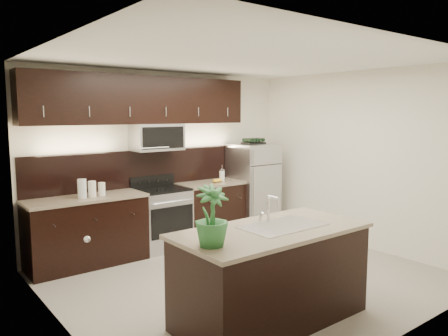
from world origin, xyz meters
name	(u,v)px	position (x,y,z in m)	size (l,w,h in m)	color
ground	(247,277)	(0.00, 0.00, 0.00)	(4.50, 4.50, 0.00)	gray
room_walls	(243,144)	(-0.11, -0.04, 1.70)	(4.52, 4.02, 2.71)	silver
counter_run	(150,220)	(-0.46, 1.69, 0.47)	(3.51, 0.65, 0.94)	black
upper_fixtures	(144,108)	(-0.43, 1.84, 2.14)	(3.49, 0.40, 1.66)	black
island	(271,274)	(-0.57, -1.02, 0.47)	(1.96, 0.96, 0.94)	black
sink_faucet	(282,224)	(-0.42, -1.01, 0.96)	(0.84, 0.50, 0.28)	silver
refrigerator	(253,188)	(1.55, 1.63, 0.77)	(0.74, 0.67, 1.53)	#B2B2B7
wine_rack	(254,141)	(1.55, 1.63, 1.57)	(0.38, 0.23, 0.09)	black
plant	(211,216)	(-1.37, -1.12, 1.20)	(0.29, 0.29, 0.52)	#28652E
canisters	(90,189)	(-1.37, 1.64, 1.05)	(0.38, 0.12, 0.25)	silver
french_press	(222,175)	(0.87, 1.64, 1.04)	(0.09, 0.09, 0.27)	silver
bananas	(214,181)	(0.69, 1.61, 0.97)	(0.18, 0.14, 0.06)	gold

